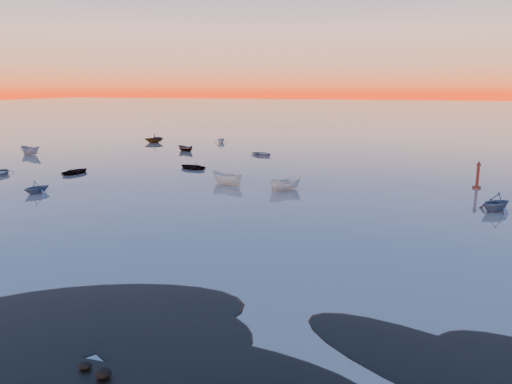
% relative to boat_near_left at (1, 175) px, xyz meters
% --- Properties ---
extents(ground, '(600.00, 600.00, 0.00)m').
position_rel_boat_near_left_xyz_m(ground, '(33.88, 67.66, 0.00)').
color(ground, '#6C605A').
rests_on(ground, ground).
extents(mud_lobes, '(140.00, 6.00, 0.07)m').
position_rel_boat_near_left_xyz_m(mud_lobes, '(33.88, -33.34, 0.01)').
color(mud_lobes, black).
rests_on(mud_lobes, ground).
extents(moored_fleet, '(124.00, 58.00, 1.20)m').
position_rel_boat_near_left_xyz_m(moored_fleet, '(33.88, 20.66, 0.00)').
color(moored_fleet, silver).
rests_on(moored_fleet, ground).
extents(boat_near_left, '(4.39, 4.02, 1.06)m').
position_rel_boat_near_left_xyz_m(boat_near_left, '(0.00, 0.00, 0.00)').
color(boat_near_left, gray).
rests_on(boat_near_left, ground).
extents(boat_near_center, '(3.92, 4.07, 1.38)m').
position_rel_boat_near_left_xyz_m(boat_near_center, '(38.16, 1.80, 0.00)').
color(boat_near_center, silver).
rests_on(boat_near_center, ground).
extents(channel_marker, '(0.91, 0.91, 3.24)m').
position_rel_boat_near_left_xyz_m(channel_marker, '(58.86, 9.20, 1.28)').
color(channel_marker, '#48170F').
rests_on(channel_marker, ground).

